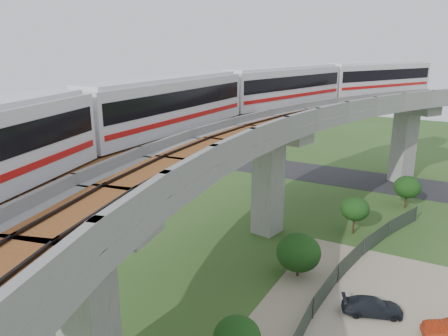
{
  "coord_description": "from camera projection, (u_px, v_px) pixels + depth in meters",
  "views": [
    {
      "loc": [
        14.89,
        -22.68,
        16.21
      ],
      "look_at": [
        0.3,
        3.67,
        7.5
      ],
      "focal_mm": 35.0,
      "sensor_mm": 36.0,
      "label": 1
    }
  ],
  "objects": [
    {
      "name": "ground",
      "position": [
        195.0,
        283.0,
        30.49
      ],
      "size": [
        160.0,
        160.0,
        0.0
      ],
      "primitive_type": "plane",
      "color": "#334F1F",
      "rests_on": "ground"
    },
    {
      "name": "asphalt_road",
      "position": [
        322.0,
        174.0,
        55.7
      ],
      "size": [
        60.0,
        8.0,
        0.03
      ],
      "primitive_type": "cube",
      "color": "#232326",
      "rests_on": "ground"
    },
    {
      "name": "viaduct",
      "position": [
        246.0,
        166.0,
        26.19
      ],
      "size": [
        19.58,
        73.98,
        11.4
      ],
      "color": "#99968E",
      "rests_on": "ground"
    },
    {
      "name": "metro_train",
      "position": [
        252.0,
        96.0,
        32.74
      ],
      "size": [
        14.2,
        60.86,
        3.64
      ],
      "color": "silver",
      "rests_on": "ground"
    },
    {
      "name": "fence",
      "position": [
        334.0,
        314.0,
        25.74
      ],
      "size": [
        3.87,
        38.73,
        1.5
      ],
      "color": "#2D382D",
      "rests_on": "ground"
    },
    {
      "name": "tree_0",
      "position": [
        407.0,
        187.0,
        43.77
      ],
      "size": [
        2.63,
        2.63,
        3.34
      ],
      "color": "#382314",
      "rests_on": "ground"
    },
    {
      "name": "tree_1",
      "position": [
        355.0,
        209.0,
        37.78
      ],
      "size": [
        2.47,
        2.47,
        3.37
      ],
      "color": "#382314",
      "rests_on": "ground"
    },
    {
      "name": "tree_2",
      "position": [
        299.0,
        252.0,
        30.91
      ],
      "size": [
        3.18,
        3.18,
        3.22
      ],
      "color": "#382314",
      "rests_on": "ground"
    },
    {
      "name": "car_dark",
      "position": [
        372.0,
        306.0,
        26.83
      ],
      "size": [
        3.95,
        2.72,
        1.06
      ],
      "primitive_type": "imported",
      "rotation": [
        0.0,
        0.0,
        1.94
      ],
      "color": "black",
      "rests_on": "dirt_lot"
    }
  ]
}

